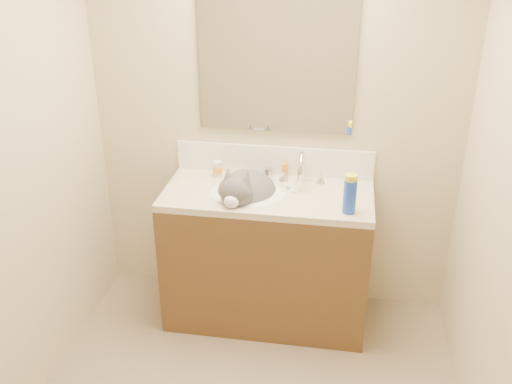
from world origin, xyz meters
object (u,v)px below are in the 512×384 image
(faucet, at_px, (302,171))
(silver_jar, at_px, (268,172))
(vanity_cabinet, at_px, (267,259))
(basin, at_px, (246,204))
(amber_bottle, at_px, (285,170))
(pill_bottle, at_px, (218,169))
(cat, at_px, (245,193))
(spray_can, at_px, (350,196))

(faucet, relative_size, silver_jar, 5.01)
(vanity_cabinet, xyz_separation_m, basin, (-0.12, -0.03, 0.38))
(basin, distance_m, amber_bottle, 0.33)
(pill_bottle, height_order, amber_bottle, pill_bottle)
(basin, relative_size, cat, 0.88)
(amber_bottle, xyz_separation_m, spray_can, (0.39, -0.39, 0.05))
(basin, height_order, faucet, faucet)
(vanity_cabinet, xyz_separation_m, silver_jar, (-0.03, 0.22, 0.48))
(basin, bearing_deg, spray_can, -14.15)
(pill_bottle, bearing_deg, faucet, -3.88)
(cat, bearing_deg, silver_jar, 75.77)
(basin, relative_size, silver_jar, 8.05)
(basin, bearing_deg, pill_bottle, 136.31)
(faucet, distance_m, amber_bottle, 0.14)
(faucet, bearing_deg, cat, -153.81)
(cat, bearing_deg, spray_can, -6.32)
(vanity_cabinet, xyz_separation_m, amber_bottle, (0.07, 0.22, 0.50))
(pill_bottle, bearing_deg, amber_bottle, 6.27)
(pill_bottle, xyz_separation_m, spray_can, (0.79, -0.35, 0.05))
(silver_jar, height_order, amber_bottle, amber_bottle)
(amber_bottle, relative_size, spray_can, 0.51)
(basin, distance_m, cat, 0.06)
(cat, distance_m, spray_can, 0.62)
(vanity_cabinet, xyz_separation_m, faucet, (0.18, 0.14, 0.54))
(vanity_cabinet, relative_size, amber_bottle, 12.58)
(amber_bottle, bearing_deg, pill_bottle, -173.73)
(silver_jar, relative_size, spray_can, 0.30)
(faucet, bearing_deg, pill_bottle, 176.12)
(basin, distance_m, spray_can, 0.62)
(amber_bottle, bearing_deg, basin, -128.08)
(vanity_cabinet, distance_m, faucet, 0.58)
(faucet, bearing_deg, vanity_cabinet, -142.71)
(cat, bearing_deg, pill_bottle, 146.31)
(vanity_cabinet, distance_m, cat, 0.46)
(pill_bottle, relative_size, amber_bottle, 1.02)
(cat, xyz_separation_m, silver_jar, (0.10, 0.23, 0.04))
(cat, distance_m, amber_bottle, 0.31)
(silver_jar, distance_m, amber_bottle, 0.10)
(cat, bearing_deg, amber_bottle, 57.87)
(vanity_cabinet, xyz_separation_m, cat, (-0.13, -0.01, 0.44))
(spray_can, bearing_deg, vanity_cabinet, 159.05)
(spray_can, bearing_deg, cat, 164.68)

